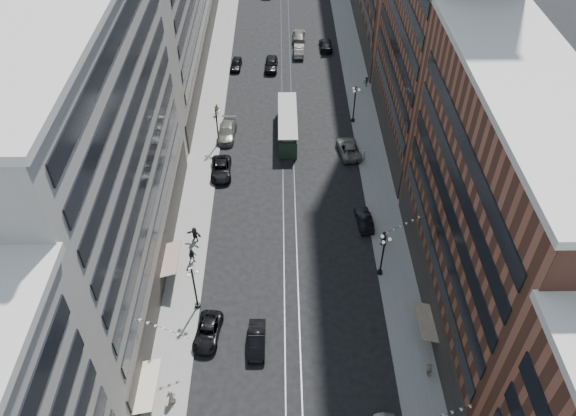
{
  "coord_description": "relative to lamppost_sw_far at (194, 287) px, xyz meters",
  "views": [
    {
      "loc": [
        -0.84,
        -6.03,
        44.43
      ],
      "look_at": [
        -0.23,
        36.82,
        5.0
      ],
      "focal_mm": 35.0,
      "sensor_mm": 36.0,
      "label": 1
    }
  ],
  "objects": [
    {
      "name": "car_10",
      "position": [
        17.6,
        11.43,
        -2.39
      ],
      "size": [
        1.91,
        4.43,
        1.42
      ],
      "primitive_type": "imported",
      "rotation": [
        0.0,
        0.0,
        3.24
      ],
      "color": "black",
      "rests_on": "ground"
    },
    {
      "name": "pedestrian_9",
      "position": [
        21.37,
        41.32,
        -2.15
      ],
      "size": [
        1.05,
        0.47,
        1.6
      ],
      "primitive_type": "imported",
      "rotation": [
        0.0,
        0.0,
        -0.05
      ],
      "color": "black",
      "rests_on": "sidewalk_east"
    },
    {
      "name": "pedestrian_5",
      "position": [
        -1.18,
        8.99,
        -2.01
      ],
      "size": [
        1.8,
        1.13,
        1.88
      ],
      "primitive_type": "imported",
      "rotation": [
        0.0,
        0.0,
        -0.39
      ],
      "color": "black",
      "rests_on": "sidewalk_west"
    },
    {
      "name": "car_13",
      "position": [
        6.82,
        47.27,
        -2.25
      ],
      "size": [
        2.26,
        5.06,
        1.69
      ],
      "primitive_type": "imported",
      "rotation": [
        0.0,
        0.0,
        -0.05
      ],
      "color": "black",
      "rests_on": "ground"
    },
    {
      "name": "pedestrian_6",
      "position": [
        -0.74,
        34.02,
        -2.12
      ],
      "size": [
        1.06,
        0.75,
        1.66
      ],
      "primitive_type": "imported",
      "rotation": [
        0.0,
        0.0,
        2.79
      ],
      "color": "#A49A88",
      "rests_on": "sidewalk_west"
    },
    {
      "name": "streetcar",
      "position": [
        9.2,
        29.16,
        -1.65
      ],
      "size": [
        2.51,
        11.34,
        3.14
      ],
      "color": "#203324",
      "rests_on": "ground"
    },
    {
      "name": "building_west_mid",
      "position": [
        -7.8,
        5.0,
        10.9
      ],
      "size": [
        8.0,
        36.0,
        28.0
      ],
      "primitive_type": "cube",
      "color": "gray",
      "rests_on": "ground"
    },
    {
      "name": "car_2",
      "position": [
        1.32,
        -3.41,
        -2.43
      ],
      "size": [
        2.76,
        5.03,
        1.34
      ],
      "primitive_type": "imported",
      "rotation": [
        0.0,
        0.0,
        -0.12
      ],
      "color": "black",
      "rests_on": "ground"
    },
    {
      "name": "pedestrian_4",
      "position": [
        21.07,
        -7.83,
        -2.07
      ],
      "size": [
        0.61,
        1.08,
        1.75
      ],
      "primitive_type": "imported",
      "rotation": [
        0.0,
        0.0,
        1.72
      ],
      "color": "#A49B88",
      "rests_on": "sidewalk_east"
    },
    {
      "name": "car_8",
      "position": [
        0.99,
        28.74,
        -2.28
      ],
      "size": [
        2.64,
        5.78,
        1.64
      ],
      "primitive_type": "imported",
      "rotation": [
        0.0,
        0.0,
        -0.06
      ],
      "color": "#626257",
      "rests_on": "ground"
    },
    {
      "name": "building_east_mid",
      "position": [
        26.2,
        -0.0,
        8.9
      ],
      "size": [
        8.0,
        30.0,
        24.0
      ],
      "primitive_type": "cube",
      "color": "brown",
      "rests_on": "ground"
    },
    {
      "name": "car_12",
      "position": [
        16.0,
        54.11,
        -2.37
      ],
      "size": [
        2.13,
        5.03,
        1.45
      ],
      "primitive_type": "imported",
      "rotation": [
        0.0,
        0.0,
        3.16
      ],
      "color": "black",
      "rests_on": "ground"
    },
    {
      "name": "car_14",
      "position": [
        11.4,
        52.05,
        -2.32
      ],
      "size": [
        1.83,
        4.78,
        1.56
      ],
      "primitive_type": "imported",
      "rotation": [
        0.0,
        0.0,
        3.1
      ],
      "color": "gray",
      "rests_on": "ground"
    },
    {
      "name": "ground",
      "position": [
        9.2,
        32.0,
        -3.1
      ],
      "size": [
        220.0,
        220.0,
        0.0
      ],
      "primitive_type": "plane",
      "color": "black",
      "rests_on": "ground"
    },
    {
      "name": "pedestrian_8",
      "position": [
        18.7,
        22.79,
        -2.05
      ],
      "size": [
        0.72,
        0.54,
        1.79
      ],
      "primitive_type": "imported",
      "rotation": [
        0.0,
        0.0,
        3.32
      ],
      "color": "beige",
      "rests_on": "sidewalk_east"
    },
    {
      "name": "car_7",
      "position": [
        0.8,
        20.74,
        -2.36
      ],
      "size": [
        2.69,
        5.42,
        1.48
      ],
      "primitive_type": "imported",
      "rotation": [
        0.0,
        0.0,
        0.05
      ],
      "color": "black",
      "rests_on": "ground"
    },
    {
      "name": "rail_east",
      "position": [
        9.9,
        42.0,
        -3.09
      ],
      "size": [
        0.12,
        180.0,
        0.02
      ],
      "primitive_type": "cube",
      "color": "#2D2D33",
      "rests_on": "ground"
    },
    {
      "name": "pedestrian_7",
      "position": [
        19.23,
        8.14,
        -2.03
      ],
      "size": [
        0.94,
        0.58,
        1.83
      ],
      "primitive_type": "imported",
      "rotation": [
        0.0,
        0.0,
        3.04
      ],
      "color": "black",
      "rests_on": "sidewalk_east"
    },
    {
      "name": "rail_west",
      "position": [
        8.5,
        42.0,
        -3.09
      ],
      "size": [
        0.12,
        180.0,
        0.02
      ],
      "primitive_type": "cube",
      "color": "#2D2D33",
      "rests_on": "ground"
    },
    {
      "name": "lamppost_sw_far",
      "position": [
        0.0,
        0.0,
        0.0
      ],
      "size": [
        1.03,
        1.14,
        5.52
      ],
      "color": "black",
      "rests_on": "sidewalk_west"
    },
    {
      "name": "pedestrian_1",
      "position": [
        -1.11,
        -10.0,
        -2.09
      ],
      "size": [
        0.92,
        0.65,
        1.7
      ],
      "primitive_type": "imported",
      "rotation": [
        0.0,
        0.0,
        3.4
      ],
      "color": "gray",
      "rests_on": "sidewalk_west"
    },
    {
      "name": "sidewalk_east",
      "position": [
        20.2,
        42.0,
        -3.02
      ],
      "size": [
        4.0,
        180.0,
        0.15
      ],
      "primitive_type": "cube",
      "color": "gray",
      "rests_on": "ground"
    },
    {
      "name": "car_5",
      "position": [
        5.92,
        -4.42,
        -2.36
      ],
      "size": [
        1.57,
        4.46,
        1.47
      ],
      "primitive_type": "imported",
      "rotation": [
        0.0,
        0.0,
        -0.0
      ],
      "color": "black",
      "rests_on": "ground"
    },
    {
      "name": "car_11",
      "position": [
        17.11,
        24.79,
        -2.33
      ],
      "size": [
        3.17,
        5.75,
        1.52
      ],
      "primitive_type": "imported",
      "rotation": [
        0.0,
        0.0,
        3.26
      ],
      "color": "slate",
      "rests_on": "ground"
    },
    {
      "name": "sidewalk_west",
      "position": [
        -1.8,
        42.0,
        -3.02
      ],
      "size": [
        4.0,
        180.0,
        0.15
      ],
      "primitive_type": "cube",
      "color": "gray",
      "rests_on": "ground"
    },
    {
      "name": "lamppost_se_far",
      "position": [
        18.4,
        4.0,
        0.0
      ],
      "size": [
        1.03,
        1.14,
        5.52
      ],
      "color": "black",
      "rests_on": "sidewalk_east"
    },
    {
      "name": "car_extra_1",
      "position": [
        11.54,
        57.58,
        -2.34
      ],
      "size": [
        2.37,
        5.32,
        1.52
      ],
      "primitive_type": "imported",
      "rotation": [
        0.0,
        0.0,
        3.1
      ],
      "color": "#616057",
      "rests_on": "ground"
    },
    {
      "name": "car_9",
      "position": [
        1.19,
        47.62,
        -2.4
      ],
      "size": [
        1.93,
        4.21,
        1.4
      ],
      "primitive_type": "imported",
      "rotation": [
        0.0,
        0.0,
        -0.07
      ],
      "color": "black",
      "rests_on": "ground"
    },
    {
      "name": "lamppost_sw_mid",
      "position": [
        0.0,
        27.0,
        0.0
      ],
      "size": [
        1.03,
        1.14,
        5.52
      ],
      "color": "black",
      "rests_on": "sidewalk_west"
    },
    {
      "name": "pedestrian_2",
      "position": [
        -1.08,
        5.82,
        -2.02
      ],
      "size": [
        0.96,
        0.62,
        1.84
      ],
      "primitive_type": "imported",
      "rotation": [
        0.0,
        0.0,
        0.15
      ],
      "color": "black",
      "rests_on": "sidewalk_west"
    },
    {
      "name": "lamppost_se_mid",
      "position": [
        18.4,
        32.0,
        0.0
      ],
      "size": [
        1.03,
        1.14,
        5.52
      ],
      "color": "black",
      "rests_on": "sidewalk_east"
    }
  ]
}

